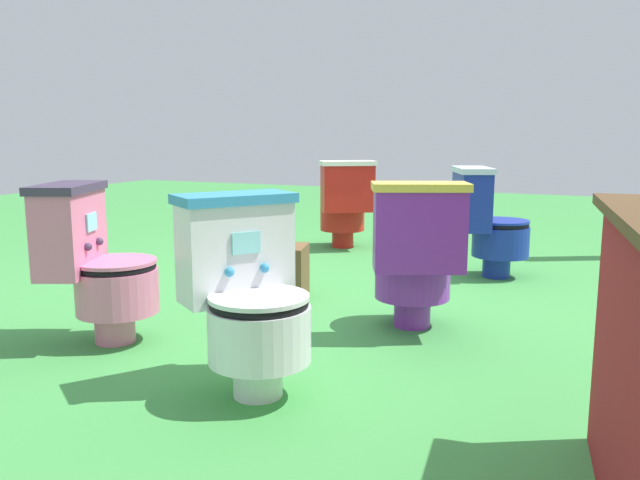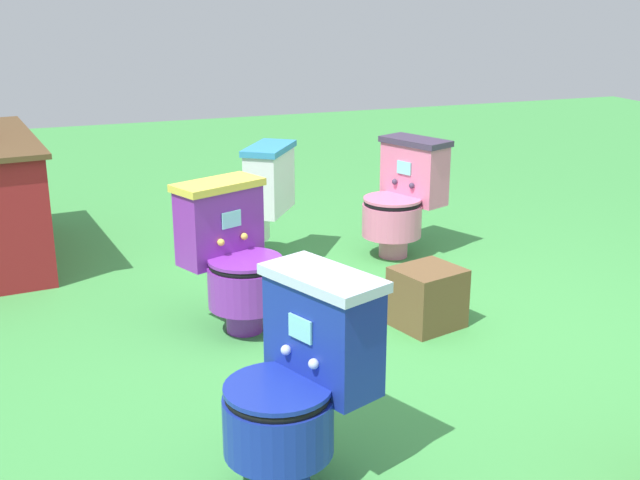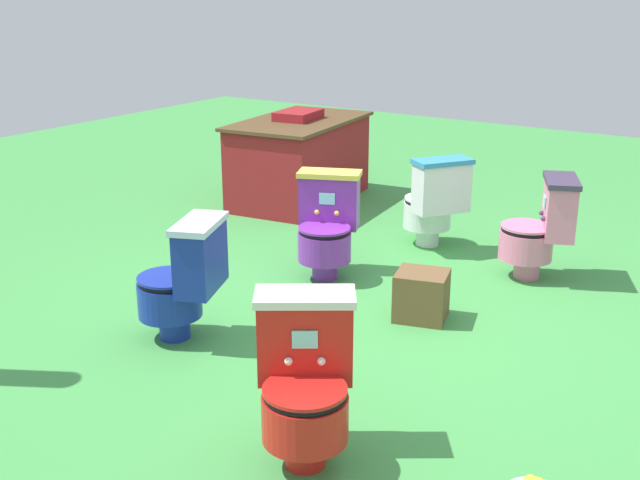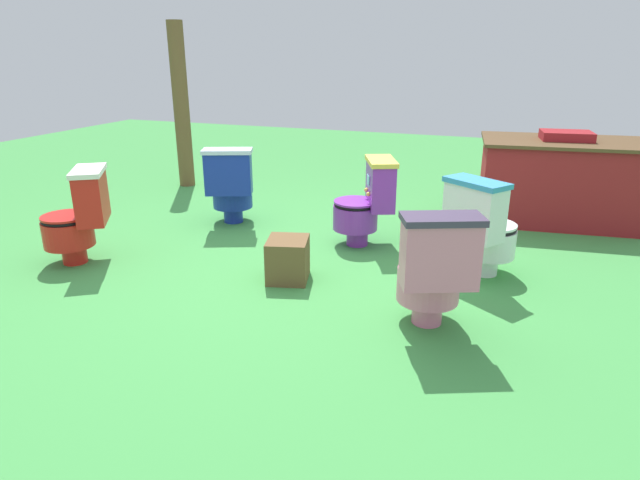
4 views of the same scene
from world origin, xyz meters
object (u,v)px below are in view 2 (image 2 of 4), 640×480
object	(u,v)px
toilet_purple	(234,256)
toilet_blue	(299,380)
toilet_white	(253,202)
small_crate	(427,297)
toilet_pink	(402,197)

from	to	relation	value
toilet_purple	toilet_blue	size ratio (longest dim) A/B	1.00
toilet_white	small_crate	xyz separation A→B (m)	(-1.27, -0.54, -0.22)
toilet_blue	toilet_pink	xyz separation A→B (m)	(2.08, -1.39, 0.00)
toilet_blue	small_crate	xyz separation A→B (m)	(1.01, -1.02, -0.22)
toilet_white	toilet_pink	xyz separation A→B (m)	(-0.20, -0.91, 0.00)
toilet_white	toilet_blue	distance (m)	2.33
toilet_white	toilet_blue	size ratio (longest dim) A/B	1.00
toilet_blue	small_crate	size ratio (longest dim) A/B	2.34
toilet_white	small_crate	bearing A→B (deg)	-122.00
toilet_purple	toilet_blue	world-z (taller)	same
toilet_purple	toilet_pink	world-z (taller)	same
toilet_purple	toilet_white	size ratio (longest dim) A/B	1.00
toilet_blue	small_crate	bearing A→B (deg)	-67.17
toilet_purple	toilet_pink	xyz separation A→B (m)	(0.75, -1.27, 0.00)
toilet_blue	toilet_pink	bearing A→B (deg)	-55.71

